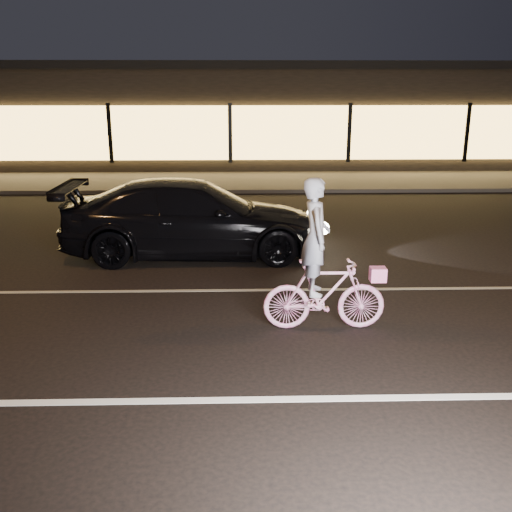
{
  "coord_description": "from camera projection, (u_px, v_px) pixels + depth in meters",
  "views": [
    {
      "loc": [
        0.4,
        -7.04,
        3.31
      ],
      "look_at": [
        0.6,
        0.6,
        1.02
      ],
      "focal_mm": 40.0,
      "sensor_mm": 36.0,
      "label": 1
    }
  ],
  "objects": [
    {
      "name": "sedan",
      "position": [
        194.0,
        218.0,
        11.45
      ],
      "size": [
        5.26,
        2.18,
        1.51
      ],
      "rotation": [
        0.0,
        0.0,
        1.58
      ],
      "color": "black",
      "rests_on": "ground"
    },
    {
      "name": "cyclist",
      "position": [
        322.0,
        277.0,
        7.89
      ],
      "size": [
        1.71,
        0.59,
        2.16
      ],
      "rotation": [
        0.0,
        0.0,
        1.57
      ],
      "color": "#DB2E89",
      "rests_on": "ground"
    },
    {
      "name": "storefront",
      "position": [
        232.0,
        113.0,
        25.23
      ],
      "size": [
        25.4,
        8.42,
        4.2
      ],
      "color": "black",
      "rests_on": "ground"
    },
    {
      "name": "lane_stripe_far",
      "position": [
        218.0,
        290.0,
        9.6
      ],
      "size": [
        60.0,
        0.1,
        0.01
      ],
      "primitive_type": "cube",
      "color": "gray",
      "rests_on": "ground"
    },
    {
      "name": "ground",
      "position": [
        213.0,
        342.0,
        7.68
      ],
      "size": [
        90.0,
        90.0,
        0.0
      ],
      "primitive_type": "plane",
      "color": "black",
      "rests_on": "ground"
    },
    {
      "name": "lane_stripe_near",
      "position": [
        206.0,
        400.0,
        6.24
      ],
      "size": [
        60.0,
        0.12,
        0.01
      ],
      "primitive_type": "cube",
      "color": "silver",
      "rests_on": "ground"
    },
    {
      "name": "sidewalk",
      "position": [
        230.0,
        182.0,
        20.11
      ],
      "size": [
        30.0,
        4.0,
        0.12
      ],
      "primitive_type": "cube",
      "color": "#383533",
      "rests_on": "ground"
    }
  ]
}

